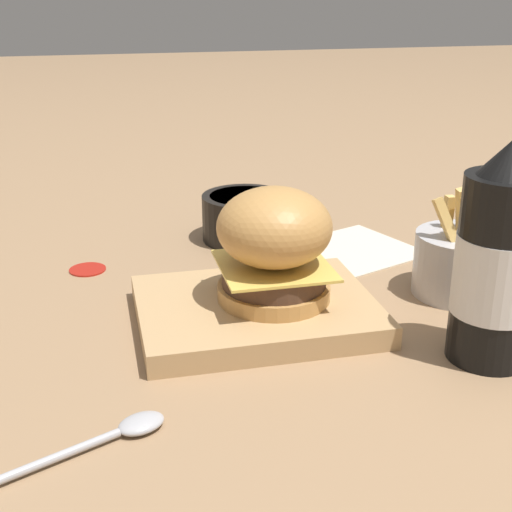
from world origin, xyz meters
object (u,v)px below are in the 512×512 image
(fries_basket, at_px, (461,261))
(spoon, at_px, (106,438))
(side_bowl, at_px, (245,216))
(burger, at_px, (274,244))
(serving_board, at_px, (256,311))
(ketchup_bottle, at_px, (498,264))

(fries_basket, height_order, spoon, fries_basket)
(fries_basket, height_order, side_bowl, fries_basket)
(burger, bearing_deg, serving_board, 179.33)
(serving_board, distance_m, side_bowl, 0.26)
(ketchup_bottle, height_order, fries_basket, ketchup_bottle)
(serving_board, distance_m, fries_basket, 0.25)
(spoon, bearing_deg, serving_board, 23.81)
(ketchup_bottle, xyz_separation_m, spoon, (-0.36, -0.06, -0.09))
(burger, relative_size, ketchup_bottle, 0.56)
(side_bowl, height_order, spoon, side_bowl)
(side_bowl, bearing_deg, serving_board, -99.81)
(burger, bearing_deg, spoon, -135.21)
(fries_basket, relative_size, side_bowl, 1.12)
(serving_board, relative_size, ketchup_bottle, 1.16)
(ketchup_bottle, xyz_separation_m, fries_basket, (0.05, 0.14, -0.06))
(serving_board, bearing_deg, fries_basket, 3.92)
(ketchup_bottle, height_order, side_bowl, ketchup_bottle)
(fries_basket, xyz_separation_m, spoon, (-0.41, -0.20, -0.03))
(serving_board, xyz_separation_m, burger, (0.02, -0.00, 0.07))
(side_bowl, xyz_separation_m, spoon, (-0.21, -0.44, -0.03))
(burger, relative_size, fries_basket, 0.91)
(fries_basket, relative_size, spoon, 0.79)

